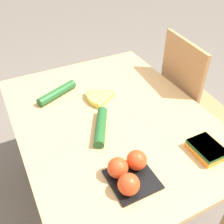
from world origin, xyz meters
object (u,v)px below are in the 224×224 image
object	(u,v)px
chair	(189,107)
tomato_pack	(129,172)
banana_bunch	(101,96)
cucumber_near	(101,126)
cucumber_far	(57,93)
carrot_bag	(207,149)

from	to	relation	value
chair	tomato_pack	size ratio (longest dim) A/B	5.53
banana_bunch	cucumber_near	bearing A→B (deg)	-25.66
tomato_pack	chair	bearing A→B (deg)	122.04
tomato_pack	cucumber_far	size ratio (longest dim) A/B	0.73
tomato_pack	carrot_bag	distance (m)	0.37
banana_bunch	cucumber_far	xyz separation A→B (m)	(-0.13, -0.21, 0.01)
tomato_pack	cucumber_near	distance (m)	0.31
chair	cucumber_near	world-z (taller)	chair
banana_bunch	carrot_bag	world-z (taller)	carrot_bag
chair	tomato_pack	world-z (taller)	chair
chair	cucumber_far	distance (m)	0.88
chair	banana_bunch	xyz separation A→B (m)	(-0.07, -0.61, 0.24)
banana_bunch	cucumber_far	distance (m)	0.25
tomato_pack	cucumber_near	xyz separation A→B (m)	(-0.31, 0.02, -0.02)
carrot_bag	banana_bunch	bearing A→B (deg)	-157.71
chair	cucumber_near	xyz separation A→B (m)	(0.16, -0.72, 0.24)
banana_bunch	cucumber_far	bearing A→B (deg)	-122.04
chair	tomato_pack	xyz separation A→B (m)	(0.47, -0.75, 0.26)
chair	carrot_bag	distance (m)	0.67
chair	cucumber_far	world-z (taller)	chair
banana_bunch	cucumber_near	xyz separation A→B (m)	(0.23, -0.11, 0.01)
carrot_bag	cucumber_far	bearing A→B (deg)	-147.66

